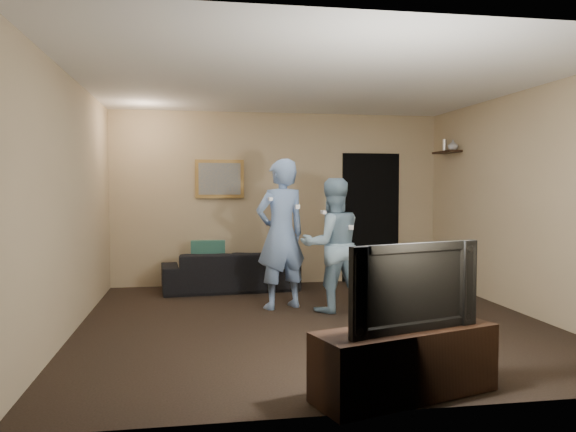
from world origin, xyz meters
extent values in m
plane|color=black|center=(0.00, 0.00, 0.00)|extent=(5.00, 5.00, 0.00)
cube|color=silver|center=(0.00, 0.00, 2.60)|extent=(5.00, 5.00, 0.04)
cube|color=tan|center=(0.00, 2.50, 1.30)|extent=(5.00, 0.04, 2.60)
cube|color=tan|center=(0.00, -2.50, 1.30)|extent=(5.00, 0.04, 2.60)
cube|color=tan|center=(-2.50, 0.00, 1.30)|extent=(0.04, 5.00, 2.60)
cube|color=tan|center=(2.50, 0.00, 1.30)|extent=(0.04, 5.00, 2.60)
imported|color=black|center=(-0.77, 2.03, 0.28)|extent=(1.97, 0.89, 0.56)
cube|color=#194B43|center=(-1.09, 2.03, 0.48)|extent=(0.49, 0.19, 0.48)
cube|color=olive|center=(-0.90, 2.48, 1.60)|extent=(0.72, 0.05, 0.57)
cube|color=slate|center=(-0.90, 2.45, 1.60)|extent=(0.62, 0.01, 0.47)
cube|color=black|center=(1.45, 2.47, 1.00)|extent=(0.90, 0.06, 2.00)
cube|color=silver|center=(0.85, 2.48, 1.30)|extent=(0.08, 0.02, 0.12)
cube|color=black|center=(2.39, 1.80, 1.99)|extent=(0.20, 0.60, 0.03)
imported|color=#ABABB0|center=(2.39, 1.60, 2.08)|extent=(0.18, 0.18, 0.15)
cylinder|color=silver|center=(2.39, 1.88, 2.09)|extent=(0.06, 0.06, 0.18)
cube|color=black|center=(0.18, -2.27, 0.25)|extent=(1.41, 0.81, 0.48)
imported|color=black|center=(0.18, -2.27, 0.79)|extent=(1.05, 0.44, 0.61)
imported|color=#7596CB|center=(-0.24, 0.74, 0.91)|extent=(0.77, 0.64, 1.82)
cube|color=white|center=(-0.40, 0.52, 1.34)|extent=(0.04, 0.14, 0.04)
cube|color=white|center=(-0.08, 0.52, 1.25)|extent=(0.05, 0.09, 0.05)
imported|color=#83A7BE|center=(0.33, 0.48, 0.79)|extent=(0.84, 0.69, 1.58)
cube|color=white|center=(0.17, 0.26, 1.19)|extent=(0.04, 0.14, 0.04)
cube|color=white|center=(0.49, 0.26, 1.02)|extent=(0.05, 0.09, 0.05)
camera|label=1|loc=(-1.28, -5.97, 1.48)|focal=35.00mm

